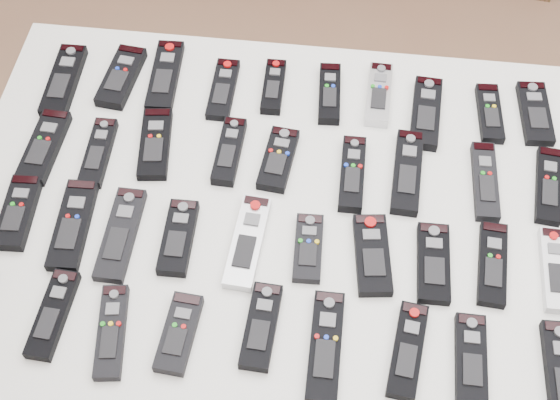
# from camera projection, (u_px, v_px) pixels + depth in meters

# --- Properties ---
(ground) EXTENTS (4.00, 4.00, 0.00)m
(ground) POSITION_uv_depth(u_px,v_px,m) (284.00, 327.00, 2.21)
(ground) COLOR #96664C
(ground) RESTS_ON ground
(table) EXTENTS (1.25, 0.88, 0.78)m
(table) POSITION_uv_depth(u_px,v_px,m) (280.00, 222.00, 1.55)
(table) COLOR white
(table) RESTS_ON ground
(remote_0) EXTENTS (0.06, 0.20, 0.02)m
(remote_0) POSITION_uv_depth(u_px,v_px,m) (64.00, 81.00, 1.68)
(remote_0) COLOR black
(remote_0) RESTS_ON table
(remote_1) EXTENTS (0.08, 0.17, 0.02)m
(remote_1) POSITION_uv_depth(u_px,v_px,m) (121.00, 77.00, 1.68)
(remote_1) COLOR black
(remote_1) RESTS_ON table
(remote_2) EXTENTS (0.07, 0.20, 0.02)m
(remote_2) POSITION_uv_depth(u_px,v_px,m) (165.00, 76.00, 1.69)
(remote_2) COLOR black
(remote_2) RESTS_ON table
(remote_3) EXTENTS (0.05, 0.16, 0.02)m
(remote_3) POSITION_uv_depth(u_px,v_px,m) (223.00, 89.00, 1.67)
(remote_3) COLOR black
(remote_3) RESTS_ON table
(remote_4) EXTENTS (0.04, 0.14, 0.02)m
(remote_4) POSITION_uv_depth(u_px,v_px,m) (273.00, 87.00, 1.67)
(remote_4) COLOR black
(remote_4) RESTS_ON table
(remote_5) EXTENTS (0.05, 0.16, 0.02)m
(remote_5) POSITION_uv_depth(u_px,v_px,m) (330.00, 94.00, 1.65)
(remote_5) COLOR black
(remote_5) RESTS_ON table
(remote_6) EXTENTS (0.05, 0.17, 0.02)m
(remote_6) POSITION_uv_depth(u_px,v_px,m) (379.00, 95.00, 1.65)
(remote_6) COLOR #B7B7BC
(remote_6) RESTS_ON table
(remote_7) EXTENTS (0.07, 0.19, 0.02)m
(remote_7) POSITION_uv_depth(u_px,v_px,m) (426.00, 113.00, 1.62)
(remote_7) COLOR black
(remote_7) RESTS_ON table
(remote_8) EXTENTS (0.06, 0.15, 0.02)m
(remote_8) POSITION_uv_depth(u_px,v_px,m) (490.00, 113.00, 1.63)
(remote_8) COLOR black
(remote_8) RESTS_ON table
(remote_9) EXTENTS (0.07, 0.17, 0.02)m
(remote_9) POSITION_uv_depth(u_px,v_px,m) (535.00, 113.00, 1.63)
(remote_9) COLOR black
(remote_9) RESTS_ON table
(remote_10) EXTENTS (0.07, 0.18, 0.02)m
(remote_10) POSITION_uv_depth(u_px,v_px,m) (44.00, 147.00, 1.57)
(remote_10) COLOR black
(remote_10) RESTS_ON table
(remote_11) EXTENTS (0.05, 0.17, 0.02)m
(remote_11) POSITION_uv_depth(u_px,v_px,m) (98.00, 152.00, 1.57)
(remote_11) COLOR black
(remote_11) RESTS_ON table
(remote_12) EXTENTS (0.08, 0.18, 0.02)m
(remote_12) POSITION_uv_depth(u_px,v_px,m) (155.00, 144.00, 1.58)
(remote_12) COLOR black
(remote_12) RESTS_ON table
(remote_13) EXTENTS (0.05, 0.16, 0.02)m
(remote_13) POSITION_uv_depth(u_px,v_px,m) (229.00, 151.00, 1.57)
(remote_13) COLOR black
(remote_13) RESTS_ON table
(remote_14) EXTENTS (0.07, 0.15, 0.02)m
(remote_14) POSITION_uv_depth(u_px,v_px,m) (278.00, 159.00, 1.56)
(remote_14) COLOR black
(remote_14) RESTS_ON table
(remote_15) EXTENTS (0.05, 0.17, 0.02)m
(remote_15) POSITION_uv_depth(u_px,v_px,m) (352.00, 174.00, 1.53)
(remote_15) COLOR black
(remote_15) RESTS_ON table
(remote_16) EXTENTS (0.06, 0.20, 0.02)m
(remote_16) POSITION_uv_depth(u_px,v_px,m) (407.00, 172.00, 1.54)
(remote_16) COLOR black
(remote_16) RESTS_ON table
(remote_17) EXTENTS (0.05, 0.18, 0.02)m
(remote_17) POSITION_uv_depth(u_px,v_px,m) (485.00, 181.00, 1.53)
(remote_17) COLOR black
(remote_17) RESTS_ON table
(remote_18) EXTENTS (0.06, 0.18, 0.02)m
(remote_18) POSITION_uv_depth(u_px,v_px,m) (549.00, 186.00, 1.52)
(remote_18) COLOR black
(remote_18) RESTS_ON table
(remote_19) EXTENTS (0.06, 0.16, 0.02)m
(remote_19) POSITION_uv_depth(u_px,v_px,m) (18.00, 212.00, 1.48)
(remote_19) COLOR black
(remote_19) RESTS_ON table
(remote_20) EXTENTS (0.07, 0.20, 0.02)m
(remote_20) POSITION_uv_depth(u_px,v_px,m) (73.00, 225.00, 1.47)
(remote_20) COLOR black
(remote_20) RESTS_ON table
(remote_21) EXTENTS (0.06, 0.20, 0.02)m
(remote_21) POSITION_uv_depth(u_px,v_px,m) (121.00, 234.00, 1.46)
(remote_21) COLOR black
(remote_21) RESTS_ON table
(remote_22) EXTENTS (0.06, 0.16, 0.02)m
(remote_22) POSITION_uv_depth(u_px,v_px,m) (178.00, 238.00, 1.45)
(remote_22) COLOR black
(remote_22) RESTS_ON table
(remote_23) EXTENTS (0.07, 0.20, 0.02)m
(remote_23) POSITION_uv_depth(u_px,v_px,m) (247.00, 242.00, 1.45)
(remote_23) COLOR #B7B7BC
(remote_23) RESTS_ON table
(remote_24) EXTENTS (0.06, 0.14, 0.02)m
(remote_24) POSITION_uv_depth(u_px,v_px,m) (308.00, 248.00, 1.44)
(remote_24) COLOR black
(remote_24) RESTS_ON table
(remote_25) EXTENTS (0.08, 0.17, 0.02)m
(remote_25) POSITION_uv_depth(u_px,v_px,m) (372.00, 255.00, 1.43)
(remote_25) COLOR black
(remote_25) RESTS_ON table
(remote_26) EXTENTS (0.06, 0.16, 0.02)m
(remote_26) POSITION_uv_depth(u_px,v_px,m) (433.00, 263.00, 1.42)
(remote_26) COLOR black
(remote_26) RESTS_ON table
(remote_27) EXTENTS (0.06, 0.17, 0.02)m
(remote_27) POSITION_uv_depth(u_px,v_px,m) (492.00, 264.00, 1.42)
(remote_27) COLOR black
(remote_27) RESTS_ON table
(remote_28) EXTENTS (0.05, 0.17, 0.02)m
(remote_28) POSITION_uv_depth(u_px,v_px,m) (554.00, 270.00, 1.41)
(remote_28) COLOR silver
(remote_28) RESTS_ON table
(remote_30) EXTENTS (0.06, 0.17, 0.02)m
(remote_30) POSITION_uv_depth(u_px,v_px,m) (53.00, 314.00, 1.36)
(remote_30) COLOR black
(remote_30) RESTS_ON table
(remote_31) EXTENTS (0.07, 0.18, 0.02)m
(remote_31) POSITION_uv_depth(u_px,v_px,m) (112.00, 332.00, 1.34)
(remote_31) COLOR black
(remote_31) RESTS_ON table
(remote_32) EXTENTS (0.06, 0.15, 0.02)m
(remote_32) POSITION_uv_depth(u_px,v_px,m) (179.00, 333.00, 1.34)
(remote_32) COLOR black
(remote_32) RESTS_ON table
(remote_33) EXTENTS (0.06, 0.16, 0.02)m
(remote_33) POSITION_uv_depth(u_px,v_px,m) (261.00, 326.00, 1.35)
(remote_33) COLOR black
(remote_33) RESTS_ON table
(remote_34) EXTENTS (0.05, 0.20, 0.02)m
(remote_34) POSITION_uv_depth(u_px,v_px,m) (325.00, 346.00, 1.33)
(remote_34) COLOR black
(remote_34) RESTS_ON table
(remote_35) EXTENTS (0.07, 0.18, 0.02)m
(remote_35) POSITION_uv_depth(u_px,v_px,m) (408.00, 350.00, 1.32)
(remote_35) COLOR black
(remote_35) RESTS_ON table
(remote_36) EXTENTS (0.05, 0.16, 0.02)m
(remote_36) POSITION_uv_depth(u_px,v_px,m) (471.00, 360.00, 1.31)
(remote_36) COLOR black
(remote_36) RESTS_ON table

